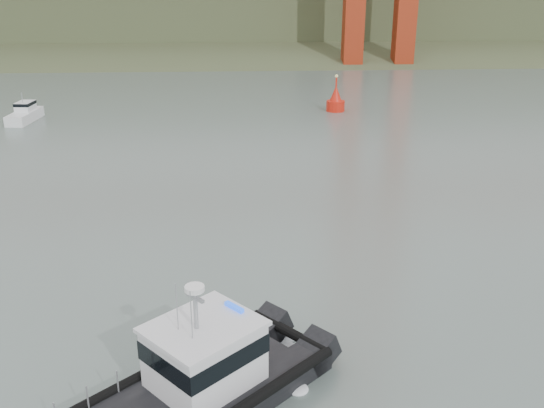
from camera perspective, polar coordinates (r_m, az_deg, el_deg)
The scene contains 5 objects.
ground at distance 25.33m, azimuth -3.01°, elevation -13.07°, with size 400.00×400.00×0.00m, color #55655E.
headlands at distance 146.61m, azimuth -3.41°, elevation 18.35°, with size 500.00×105.36×27.12m.
patrol_boat at distance 21.61m, azimuth -6.94°, elevation -16.00°, with size 10.06×9.64×4.97m.
motorboat at distance 66.26m, azimuth -22.23°, elevation 7.87°, with size 2.31×5.55×2.97m.
nav_buoy at distance 66.26m, azimuth 6.01°, elevation 9.63°, with size 1.98×1.98×4.12m.
Camera 1 is at (0.13, -20.94, 14.25)m, focal length 40.00 mm.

